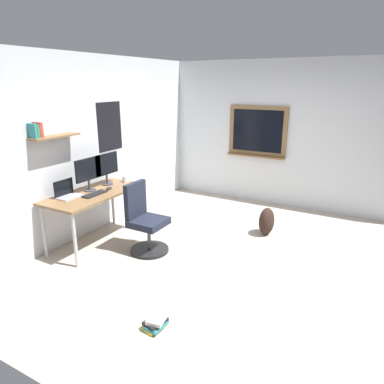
% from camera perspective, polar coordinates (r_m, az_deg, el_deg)
% --- Properties ---
extents(ground_plane, '(5.20, 5.20, 0.00)m').
position_cam_1_polar(ground_plane, '(4.70, 8.38, -10.89)').
color(ground_plane, '#ADA393').
rests_on(ground_plane, ground).
extents(wall_back, '(5.00, 0.30, 2.60)m').
position_cam_1_polar(wall_back, '(5.56, -15.44, 7.35)').
color(wall_back, silver).
rests_on(wall_back, ground).
extents(wall_right, '(0.22, 5.00, 2.60)m').
position_cam_1_polar(wall_right, '(6.57, 16.49, 8.72)').
color(wall_right, silver).
rests_on(wall_right, ground).
extents(desk, '(1.44, 0.68, 0.75)m').
position_cam_1_polar(desk, '(5.06, -15.48, -0.85)').
color(desk, olive).
rests_on(desk, ground).
extents(office_chair, '(0.52, 0.52, 0.95)m').
position_cam_1_polar(office_chair, '(4.78, -7.66, -4.92)').
color(office_chair, black).
rests_on(office_chair, ground).
extents(laptop, '(0.31, 0.21, 0.23)m').
position_cam_1_polar(laptop, '(4.93, -19.53, -0.17)').
color(laptop, '#ADAFB5').
rests_on(laptop, desk).
extents(monitor_primary, '(0.46, 0.17, 0.46)m').
position_cam_1_polar(monitor_primary, '(5.07, -16.40, 3.14)').
color(monitor_primary, '#38383D').
rests_on(monitor_primary, desk).
extents(monitor_secondary, '(0.46, 0.17, 0.46)m').
position_cam_1_polar(monitor_secondary, '(5.32, -13.67, 4.01)').
color(monitor_secondary, '#38383D').
rests_on(monitor_secondary, desk).
extents(keyboard, '(0.37, 0.13, 0.02)m').
position_cam_1_polar(keyboard, '(4.93, -15.44, -0.31)').
color(keyboard, black).
rests_on(keyboard, desk).
extents(computer_mouse, '(0.10, 0.06, 0.03)m').
position_cam_1_polar(computer_mouse, '(5.12, -13.28, 0.59)').
color(computer_mouse, '#262628').
rests_on(computer_mouse, desk).
extents(coffee_mug, '(0.08, 0.08, 0.09)m').
position_cam_1_polar(coffee_mug, '(5.44, -10.80, 2.06)').
color(coffee_mug, silver).
rests_on(coffee_mug, desk).
extents(backpack, '(0.32, 0.22, 0.42)m').
position_cam_1_polar(backpack, '(5.42, 11.97, -4.65)').
color(backpack, black).
rests_on(backpack, ground).
extents(book_stack_on_floor, '(0.25, 0.21, 0.12)m').
position_cam_1_polar(book_stack_on_floor, '(3.53, -5.87, -20.24)').
color(book_stack_on_floor, gold).
rests_on(book_stack_on_floor, ground).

